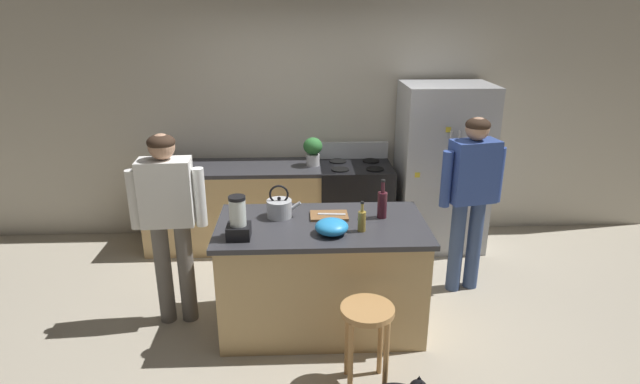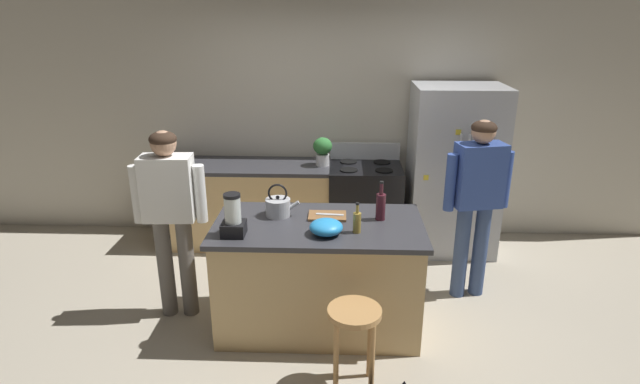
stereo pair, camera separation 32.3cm
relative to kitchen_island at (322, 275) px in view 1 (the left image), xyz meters
The scene contains 17 objects.
ground_plane 0.45m from the kitchen_island, ahead, with size 14.00×14.00×0.00m, color #B2A893.
back_wall 2.15m from the kitchen_island, 90.00° to the left, with size 8.00×0.10×2.70m, color beige.
kitchen_island is the anchor object (origin of this frame).
back_counter_run 1.74m from the kitchen_island, 117.30° to the left, with size 2.00×0.64×0.90m.
refrigerator 2.06m from the kitchen_island, 48.08° to the left, with size 0.90×0.73×1.76m.
stove_range 1.59m from the kitchen_island, 74.08° to the left, with size 0.76×0.65×1.08m.
person_by_island_left 1.31m from the kitchen_island, behind, with size 0.59×0.24×1.60m.
person_by_sink_right 1.53m from the kitchen_island, 21.33° to the left, with size 0.60×0.30×1.62m.
bar_stool 0.80m from the kitchen_island, 70.34° to the right, with size 0.36×0.36×0.62m.
potted_plant 1.67m from the kitchen_island, 90.80° to the left, with size 0.20×0.20×0.30m.
blender_appliance 0.88m from the kitchen_island, 158.85° to the right, with size 0.17×0.17×0.32m.
bottle_wine 0.75m from the kitchen_island, 11.50° to the left, with size 0.08×0.08×0.32m.
bottle_vinegar 0.63m from the kitchen_island, 28.04° to the right, with size 0.06×0.06×0.24m.
mixing_bowl 0.55m from the kitchen_island, 71.90° to the right, with size 0.25×0.25×0.11m, color #268CD8.
tea_kettle 0.64m from the kitchen_island, 155.83° to the left, with size 0.28×0.20×0.27m.
cutting_board 0.48m from the kitchen_island, 63.08° to the left, with size 0.30×0.20×0.02m, color brown.
chef_knife 0.50m from the kitchen_island, 56.43° to the left, with size 0.22×0.03×0.01m, color #B7BABF.
Camera 1 is at (-0.17, -3.62, 2.48)m, focal length 28.62 mm.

